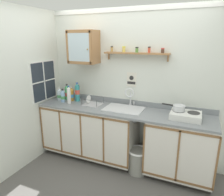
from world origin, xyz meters
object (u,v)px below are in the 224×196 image
hot_plate_stove (186,115)px  dish_rack (92,103)px  bottle_detergent_teal_4 (77,92)px  bottle_opaque_white_1 (69,96)px  trash_bin (138,160)px  wall_cabinet (84,47)px  bottle_water_blue_2 (63,96)px  bottle_water_clear_0 (59,95)px  warning_sign (131,80)px  saucepan (179,108)px  sink (124,110)px  bottle_soda_green_3 (67,93)px  bottle_juice_amber_5 (71,94)px

hot_plate_stove → dish_rack: dish_rack is taller
hot_plate_stove → bottle_detergent_teal_4: bottle_detergent_teal_4 is taller
bottle_opaque_white_1 → dish_rack: (0.39, 0.09, -0.12)m
dish_rack → trash_bin: 1.16m
wall_cabinet → bottle_water_blue_2: bearing=-152.2°
bottle_water_clear_0 → bottle_water_blue_2: (0.13, -0.07, 0.00)m
bottle_water_blue_2 → bottle_water_clear_0: bearing=151.2°
warning_sign → trash_bin: 1.26m
bottle_detergent_teal_4 → bottle_water_blue_2: bearing=-143.9°
saucepan → wall_cabinet: wall_cabinet is taller
sink → wall_cabinet: 1.22m
hot_plate_stove → wall_cabinet: wall_cabinet is taller
wall_cabinet → trash_bin: bearing=-15.4°
sink → bottle_soda_green_3: bearing=175.9°
bottle_detergent_teal_4 → trash_bin: bottle_detergent_teal_4 is taller
sink → warning_sign: (0.02, 0.26, 0.44)m
bottle_soda_green_3 → wall_cabinet: size_ratio=0.53×
bottle_water_blue_2 → dish_rack: bottle_water_blue_2 is taller
bottle_soda_green_3 → saucepan: bearing=-2.9°
warning_sign → bottle_water_clear_0: bearing=-168.3°
hot_plate_stove → bottle_water_blue_2: bearing=-179.2°
bottle_opaque_white_1 → bottle_water_blue_2: bottle_opaque_white_1 is taller
bottle_opaque_white_1 → bottle_water_blue_2: size_ratio=1.33×
bottle_juice_amber_5 → warning_sign: bearing=11.0°
bottle_water_clear_0 → bottle_water_blue_2: bearing=-28.8°
wall_cabinet → trash_bin: wall_cabinet is taller
warning_sign → bottle_detergent_teal_4: bearing=-168.9°
saucepan → bottle_water_clear_0: bottle_water_clear_0 is taller
bottle_opaque_white_1 → bottle_juice_amber_5: bearing=110.4°
sink → bottle_water_blue_2: 1.11m
bottle_detergent_teal_4 → bottle_water_clear_0: bearing=-166.6°
hot_plate_stove → bottle_opaque_white_1: (-1.86, -0.06, 0.09)m
bottle_soda_green_3 → bottle_water_clear_0: bearing=-143.2°
hot_plate_stove → bottle_opaque_white_1: 1.87m
warning_sign → sink: bearing=-95.2°
bottle_juice_amber_5 → dish_rack: (0.45, -0.07, -0.09)m
wall_cabinet → bottle_juice_amber_5: bearing=-167.9°
sink → warning_sign: size_ratio=2.60×
wall_cabinet → bottle_water_clear_0: bearing=-166.6°
bottle_soda_green_3 → warning_sign: size_ratio=1.23×
sink → bottle_detergent_teal_4: bottle_detergent_teal_4 is taller
bottle_soda_green_3 → bottle_opaque_white_1: bearing=-48.2°
trash_bin → bottle_water_clear_0: bearing=173.2°
bottle_soda_green_3 → bottle_detergent_teal_4: 0.22m
bottle_water_clear_0 → dish_rack: 0.67m
warning_sign → trash_bin: bearing=-57.3°
wall_cabinet → bottle_detergent_teal_4: bearing=-166.7°
bottle_opaque_white_1 → dish_rack: 0.42m
wall_cabinet → warning_sign: (0.79, 0.15, -0.51)m
sink → bottle_water_blue_2: (-1.10, -0.07, 0.13)m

